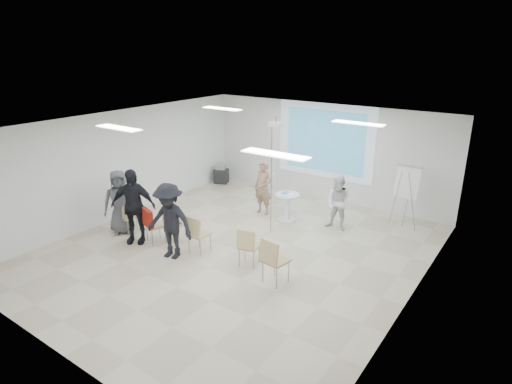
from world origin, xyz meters
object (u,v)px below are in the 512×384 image
Objects in this scene: av_cart at (221,174)px; chair_left_inner at (174,221)px; laptop at (177,222)px; audience_left at (133,201)px; flipchart_easel at (407,182)px; player_right at (339,200)px; audience_outer at (120,198)px; chair_center at (197,232)px; chair_right_far at (273,258)px; player_left at (263,184)px; pedestal_table at (287,206)px; chair_far_left at (125,216)px; chair_right_inner at (248,244)px; chair_left_mid at (152,223)px; audience_mid at (169,216)px.

chair_left_inner is at bearing -87.88° from av_cart.
laptop is 1.18m from audience_left.
laptop is at bearing 91.01° from chair_left_inner.
player_right is at bearing -135.17° from flipchart_easel.
chair_left_inner is 0.51× the size of audience_outer.
chair_center is 2.17m from chair_right_far.
chair_right_far is at bearing -51.63° from player_left.
player_right reaches higher than pedestal_table.
flipchart_easel reaches higher than laptop.
chair_left_inner is at bearing -135.23° from player_right.
chair_far_left is 0.89× the size of chair_right_inner.
chair_right_inner is at bearing -43.44° from audience_outer.
audience_outer is (-3.13, -3.11, 0.49)m from pedestal_table.
chair_left_mid is at bearing -122.88° from pedestal_table.
player_right is 0.81× the size of audience_mid.
audience_left is (-1.71, -0.39, 0.52)m from chair_center.
player_right is at bearing 99.77° from chair_right_far.
audience_mid is (0.49, -0.59, 0.44)m from chair_left_inner.
laptop is (0.01, 0.10, -0.05)m from chair_left_inner.
chair_left_mid is 0.60m from laptop.
flipchart_easel is at bearing 40.74° from audience_mid.
laptop is (-1.58, -2.66, 0.06)m from pedestal_table.
chair_left_mid is at bearing -130.55° from flipchart_easel.
player_left is 3.23m from av_cart.
chair_right_inner is 1.89m from audience_mid.
chair_left_mid is 0.94× the size of chair_center.
player_left is at bearing 81.05° from chair_left_inner.
player_right is (2.25, 0.21, -0.06)m from player_left.
player_left is 3.86m from chair_far_left.
chair_left_inner is (0.41, 0.33, 0.05)m from chair_left_mid.
flipchart_easel is at bearing -25.13° from av_cart.
av_cart is at bearing 107.35° from audience_mid.
chair_far_left is (-3.02, -3.08, 0.02)m from pedestal_table.
audience_left is (-0.83, -0.63, 0.56)m from laptop.
chair_left_mid is 0.92× the size of chair_left_inner.
audience_outer reaches higher than chair_right_inner.
audience_outer is (-3.75, -0.42, 0.41)m from chair_right_inner.
chair_right_far is (4.49, 0.09, 0.12)m from chair_far_left.
chair_right_far reaches higher than chair_left_inner.
audience_left is at bearing -137.69° from player_right.
chair_right_far is 2.62m from audience_mid.
chair_right_inner reaches higher than chair_far_left.
audience_left reaches higher than player_right.
pedestal_table is 4.44m from audience_outer.
chair_left_mid is 1.21m from audience_outer.
audience_mid reaches higher than av_cart.
pedestal_table is 3.57m from audience_mid.
chair_right_inner is 3.13m from audience_left.
chair_center is 2.66× the size of laptop.
laptop is 1.68m from audience_outer.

